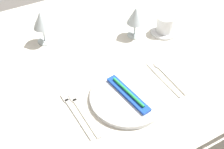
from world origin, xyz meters
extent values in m
plane|color=slate|center=(0.00, 0.00, 0.00)|extent=(6.00, 6.00, 0.00)
cube|color=silver|center=(0.00, 0.00, 0.72)|extent=(1.80, 1.10, 0.04)
cube|color=silver|center=(0.00, 0.55, 0.61)|extent=(1.80, 0.01, 0.18)
cylinder|color=brown|center=(0.80, 0.45, 0.35)|extent=(0.07, 0.07, 0.70)
cylinder|color=white|center=(-0.03, -0.27, 0.75)|extent=(0.28, 0.28, 0.02)
cube|color=blue|center=(-0.03, -0.27, 0.76)|extent=(0.06, 0.21, 0.01)
cylinder|color=green|center=(-0.03, -0.27, 0.78)|extent=(0.03, 0.17, 0.01)
cube|color=beige|center=(-0.20, -0.28, 0.74)|extent=(0.02, 0.19, 0.00)
cube|color=beige|center=(-0.20, -0.17, 0.74)|extent=(0.02, 0.04, 0.00)
cube|color=beige|center=(-0.22, -0.27, 0.74)|extent=(0.02, 0.20, 0.00)
cube|color=beige|center=(-0.23, -0.16, 0.74)|extent=(0.02, 0.04, 0.00)
cube|color=beige|center=(0.15, -0.27, 0.74)|extent=(0.02, 0.17, 0.00)
cube|color=beige|center=(0.15, -0.17, 0.74)|extent=(0.02, 0.06, 0.00)
cube|color=beige|center=(0.17, -0.27, 0.74)|extent=(0.01, 0.17, 0.00)
ellipsoid|color=beige|center=(0.17, -0.18, 0.74)|extent=(0.03, 0.04, 0.01)
cylinder|color=white|center=(0.33, 0.00, 0.74)|extent=(0.13, 0.13, 0.01)
cylinder|color=white|center=(0.33, 0.00, 0.79)|extent=(0.08, 0.08, 0.07)
torus|color=white|center=(0.37, 0.00, 0.79)|extent=(0.05, 0.01, 0.05)
cylinder|color=silver|center=(0.20, 0.05, 0.74)|extent=(0.07, 0.07, 0.01)
cylinder|color=silver|center=(0.20, 0.05, 0.78)|extent=(0.01, 0.01, 0.06)
cone|color=silver|center=(0.20, 0.05, 0.85)|extent=(0.08, 0.08, 0.08)
cylinder|color=silver|center=(-0.18, 0.20, 0.74)|extent=(0.07, 0.07, 0.01)
cylinder|color=silver|center=(-0.18, 0.20, 0.78)|extent=(0.01, 0.01, 0.07)
cone|color=silver|center=(-0.18, 0.20, 0.86)|extent=(0.08, 0.08, 0.08)
camera|label=1|loc=(-0.41, -0.84, 1.53)|focal=45.60mm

